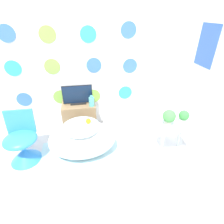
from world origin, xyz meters
name	(u,v)px	position (x,y,z in m)	size (l,w,h in m)	color
ground_plane	(82,214)	(0.00, 0.00, 0.00)	(12.00, 12.00, 0.00)	silver
wall_back_dotted	(73,56)	(0.00, 1.81, 1.30)	(4.50, 0.05, 2.60)	white
wall_right	(209,67)	(1.77, 0.90, 1.30)	(0.06, 2.80, 2.60)	white
rug	(83,159)	(0.04, 0.83, 0.00)	(1.31, 0.95, 0.01)	silver
bathtub	(82,139)	(0.05, 0.98, 0.26)	(1.00, 0.66, 0.51)	white
rubber_duck	(88,121)	(0.16, 1.01, 0.56)	(0.08, 0.09, 0.09)	yellow
chair	(23,146)	(-0.80, 0.98, 0.25)	(0.46, 0.46, 0.75)	#338CE0
tv_cabinet	(80,117)	(0.02, 1.57, 0.28)	(0.56, 0.39, 0.57)	#8E704C
tv	(78,96)	(0.02, 1.57, 0.71)	(0.49, 0.12, 0.33)	black
vase	(92,102)	(0.24, 1.45, 0.65)	(0.09, 0.09, 0.18)	#51B2AD
side_table	(173,131)	(1.38, 0.76, 0.41)	(0.47, 0.29, 0.53)	silver
potted_plant_left	(169,117)	(1.27, 0.78, 0.66)	(0.18, 0.18, 0.23)	beige
potted_plant_right	(183,118)	(1.49, 0.75, 0.64)	(0.14, 0.14, 0.22)	white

